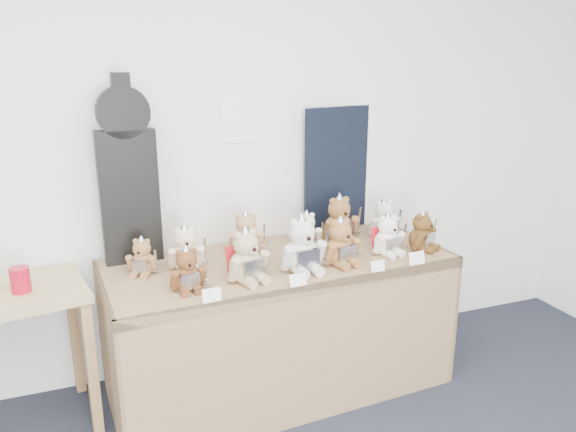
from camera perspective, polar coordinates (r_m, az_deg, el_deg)
name	(u,v)px	position (r m, az deg, el deg)	size (l,w,h in m)	color
room_shell	(239,117)	(3.32, -5.04, 10.00)	(6.00, 6.00, 6.00)	white
display_table	(285,293)	(3.14, -0.26, -7.79)	(1.96, 0.91, 0.80)	#866344
guitar_case	(128,173)	(3.10, -15.98, 4.24)	(0.31, 0.10, 1.01)	black
navy_board	(344,169)	(3.60, 5.72, 4.77)	(0.59, 0.02, 0.79)	black
red_cup	(20,280)	(3.04, -25.55, -5.87)	(0.09, 0.09, 0.13)	#B80C25
teddy_front_far_left	(187,271)	(2.75, -10.19, -5.56)	(0.20, 0.16, 0.24)	brown
teddy_front_left	(247,258)	(2.82, -4.22, -4.26)	(0.26, 0.24, 0.31)	tan
teddy_front_centre	(302,247)	(2.93, 1.47, -3.18)	(0.28, 0.23, 0.33)	silver
teddy_front_right	(341,244)	(3.04, 5.39, -2.84)	(0.24, 0.21, 0.29)	olive
teddy_front_far_right	(388,236)	(3.24, 10.08, -2.05)	(0.22, 0.19, 0.26)	white
teddy_front_end	(422,233)	(3.35, 13.49, -1.68)	(0.21, 0.21, 0.25)	brown
teddy_back_left	(186,250)	(3.01, -10.35, -3.43)	(0.22, 0.17, 0.27)	beige
teddy_back_centre_left	(246,235)	(3.21, -4.28, -1.94)	(0.22, 0.20, 0.27)	tan
teddy_back_centre_right	(307,231)	(3.31, 1.91, -1.57)	(0.19, 0.17, 0.24)	white
teddy_back_right	(340,221)	(3.41, 5.26, -0.54)	(0.26, 0.21, 0.32)	brown
teddy_back_end	(384,220)	(3.55, 9.68, -0.39)	(0.21, 0.18, 0.26)	white
teddy_back_far_left	(142,258)	(3.01, -14.59, -4.14)	(0.17, 0.17, 0.22)	#946C45
entry_card_a	(212,295)	(2.63, -7.76, -7.97)	(0.09, 0.00, 0.06)	white
entry_card_b	(298,280)	(2.78, 1.03, -6.51)	(0.09, 0.00, 0.06)	white
entry_card_c	(378,266)	(2.99, 9.11, -5.05)	(0.08, 0.00, 0.06)	white
entry_card_d	(417,258)	(3.13, 12.95, -4.19)	(0.10, 0.00, 0.07)	white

